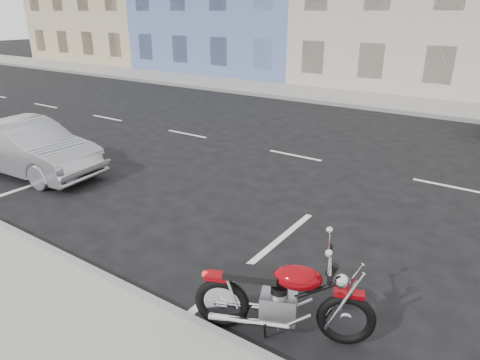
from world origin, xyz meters
name	(u,v)px	position (x,y,z in m)	size (l,w,h in m)	color
ground	(365,169)	(0.00, 0.00, 0.00)	(120.00, 120.00, 0.00)	black
sidewalk_far	(325,95)	(-5.00, 8.70, 0.07)	(80.00, 3.40, 0.15)	gray
curb_far	(309,101)	(-5.00, 7.00, 0.08)	(80.00, 0.12, 0.16)	gray
motorcycle	(350,309)	(1.92, -6.14, 0.51)	(2.09, 1.07, 1.11)	black
sedan_silver	(28,148)	(-6.78, -4.96, 0.66)	(1.40, 4.00, 1.32)	#93959A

